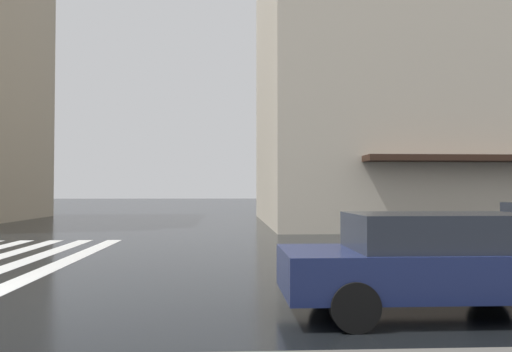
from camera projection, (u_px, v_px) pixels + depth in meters
The scene contains 2 objects.
haussmann_block_corner at pixel (465, 61), 29.28m from camera, with size 16.66×22.50×18.26m.
car_navy at pixel (432, 260), 7.31m from camera, with size 1.85×4.10×1.41m.
Camera 1 is at (-8.20, -3.93, 1.72)m, focal length 36.91 mm.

